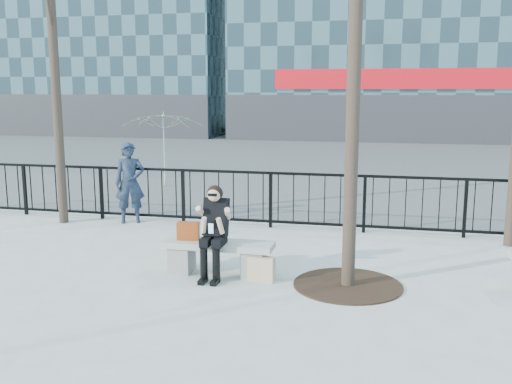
# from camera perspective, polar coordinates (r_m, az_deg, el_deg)

# --- Properties ---
(ground) EXTENTS (120.00, 120.00, 0.00)m
(ground) POSITION_cam_1_polar(r_m,az_deg,el_deg) (8.47, -3.87, -8.18)
(ground) COLOR #9D9C97
(ground) RESTS_ON ground
(street_surface) EXTENTS (60.00, 23.00, 0.01)m
(street_surface) POSITION_cam_1_polar(r_m,az_deg,el_deg) (22.97, 6.80, 3.47)
(street_surface) COLOR #474747
(street_surface) RESTS_ON ground
(railing) EXTENTS (14.00, 0.06, 1.10)m
(railing) POSITION_cam_1_polar(r_m,az_deg,el_deg) (11.15, 0.47, -0.73)
(railing) COLOR black
(railing) RESTS_ON ground
(tree_grate) EXTENTS (1.50, 1.50, 0.02)m
(tree_grate) POSITION_cam_1_polar(r_m,az_deg,el_deg) (8.06, 9.16, -9.17)
(tree_grate) COLOR black
(tree_grate) RESTS_ON ground
(bench_main) EXTENTS (1.65, 0.46, 0.49)m
(bench_main) POSITION_cam_1_polar(r_m,az_deg,el_deg) (8.38, -3.89, -6.23)
(bench_main) COLOR gray
(bench_main) RESTS_ON ground
(seated_woman) EXTENTS (0.50, 0.64, 1.34)m
(seated_woman) POSITION_cam_1_polar(r_m,az_deg,el_deg) (8.14, -4.24, -4.04)
(seated_woman) COLOR black
(seated_woman) RESTS_ON ground
(handbag) EXTENTS (0.33, 0.18, 0.26)m
(handbag) POSITION_cam_1_polar(r_m,az_deg,el_deg) (8.45, -6.79, -3.90)
(handbag) COLOR #943712
(handbag) RESTS_ON bench_main
(shopping_bag) EXTENTS (0.39, 0.19, 0.36)m
(shopping_bag) POSITION_cam_1_polar(r_m,az_deg,el_deg) (8.09, 0.55, -7.71)
(shopping_bag) COLOR beige
(shopping_bag) RESTS_ON ground
(standing_man) EXTENTS (0.70, 0.60, 1.63)m
(standing_man) POSITION_cam_1_polar(r_m,az_deg,el_deg) (11.76, -12.50, 0.90)
(standing_man) COLOR black
(standing_man) RESTS_ON ground
(vendor_umbrella) EXTENTS (2.62, 2.66, 2.09)m
(vendor_umbrella) POSITION_cam_1_polar(r_m,az_deg,el_deg) (15.96, -9.26, 4.24)
(vendor_umbrella) COLOR yellow
(vendor_umbrella) RESTS_ON ground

